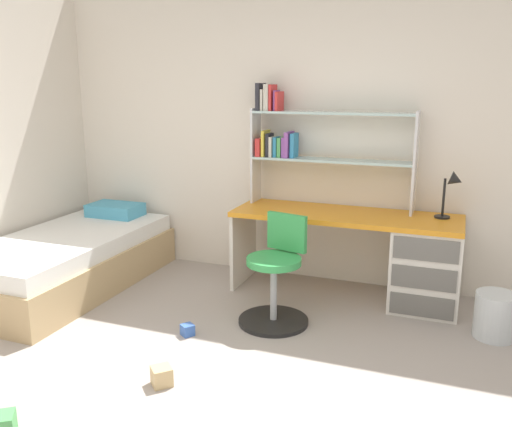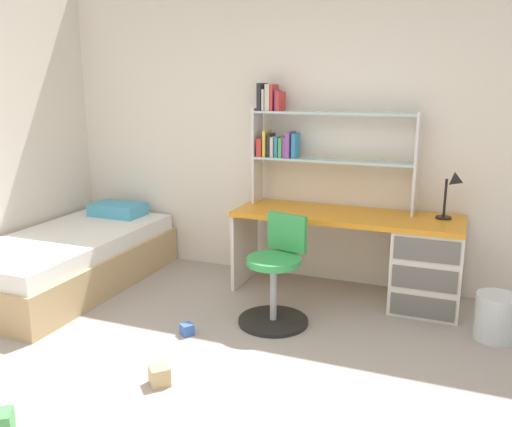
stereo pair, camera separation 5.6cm
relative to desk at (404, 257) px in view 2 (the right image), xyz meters
The scene contains 9 objects.
room_shell 2.50m from the desk, 155.16° to the right, with size 5.92×6.14×2.76m.
desk is the anchor object (origin of this frame).
bookshelf_hutch 1.26m from the desk, 167.75° to the left, with size 1.38×0.22×1.03m.
desk_lamp 0.66m from the desk, 15.06° to the left, with size 0.20×0.17×0.38m.
swivel_chair 1.09m from the desk, 139.73° to the right, with size 0.52×0.52×0.80m.
bed_platform 2.84m from the desk, 166.45° to the right, with size 1.01×1.98×0.59m.
waste_bin 0.82m from the desk, 30.57° to the right, with size 0.28×0.28×0.32m, color silver.
toy_block_blue_1 1.80m from the desk, 139.44° to the right, with size 0.08×0.08×0.08m, color #3860B7.
toy_block_natural_2 2.16m from the desk, 123.55° to the right, with size 0.11×0.11×0.11m, color tan.
Camera 2 is at (1.24, -2.00, 1.74)m, focal length 37.99 mm.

